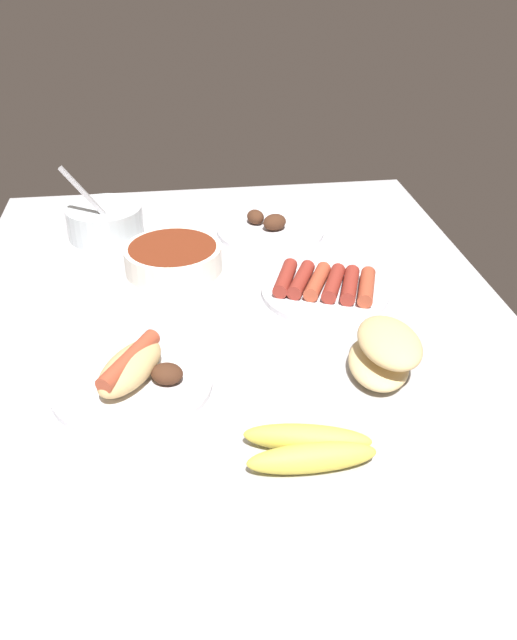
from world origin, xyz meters
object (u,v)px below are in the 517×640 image
(plate_sausages, at_px, (325,287))
(plate_hotdog_assembled, at_px, (133,376))
(bread_stack, at_px, (384,353))
(bowl_chili, at_px, (173,257))
(plate_grilled_meat, at_px, (270,229))
(bowl_coleslaw, at_px, (105,220))
(banana_bunch, at_px, (310,448))

(plate_sausages, bearing_deg, plate_hotdog_assembled, -55.62)
(plate_sausages, bearing_deg, bread_stack, 7.42)
(bowl_chili, relative_size, plate_grilled_meat, 0.82)
(bowl_coleslaw, xyz_separation_m, plate_grilled_meat, (0.03, 0.32, -0.03))
(bowl_chili, xyz_separation_m, plate_sausages, (0.12, 0.25, -0.01))
(plate_sausages, distance_m, plate_grilled_meat, 0.26)
(plate_sausages, xyz_separation_m, plate_grilled_meat, (-0.26, -0.06, -0.00))
(plate_sausages, relative_size, plate_hotdog_assembled, 0.97)
(plate_sausages, xyz_separation_m, bowl_coleslaw, (-0.29, -0.38, 0.02))
(plate_sausages, bearing_deg, banana_bunch, -15.15)
(bread_stack, relative_size, banana_bunch, 0.89)
(plate_hotdog_assembled, relative_size, bowl_coleslaw, 1.40)
(plate_sausages, distance_m, banana_bunch, 0.40)
(bowl_chili, distance_m, banana_bunch, 0.53)
(bowl_chili, bearing_deg, banana_bunch, 16.07)
(plate_grilled_meat, bearing_deg, bread_stack, 9.98)
(bowl_chili, distance_m, plate_sausages, 0.28)
(bowl_chili, height_order, banana_bunch, bowl_chili)
(plate_hotdog_assembled, bearing_deg, bread_stack, 87.28)
(bowl_coleslaw, bearing_deg, plate_sausages, 52.96)
(bowl_chili, xyz_separation_m, bowl_coleslaw, (-0.16, -0.13, 0.01))
(bread_stack, bearing_deg, plate_hotdog_assembled, -92.72)
(bowl_coleslaw, bearing_deg, bread_stack, 38.33)
(bowl_coleslaw, height_order, plate_grilled_meat, bowl_coleslaw)
(banana_bunch, bearing_deg, bowl_chili, -163.93)
(bread_stack, distance_m, plate_hotdog_assembled, 0.35)
(bowl_chili, xyz_separation_m, plate_hotdog_assembled, (0.34, -0.06, -0.01))
(bread_stack, distance_m, bowl_coleslaw, 0.66)
(bread_stack, xyz_separation_m, plate_hotdog_assembled, (-0.02, -0.35, -0.02))
(banana_bunch, xyz_separation_m, plate_hotdog_assembled, (-0.17, -0.21, 0.00))
(plate_sausages, xyz_separation_m, plate_hotdog_assembled, (0.22, -0.32, 0.01))
(plate_hotdog_assembled, bearing_deg, bowl_coleslaw, -172.68)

